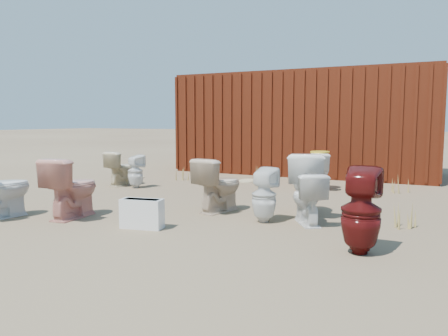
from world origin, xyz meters
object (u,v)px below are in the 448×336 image
at_px(toilet_front_a, 0,188).
at_px(toilet_back_e, 264,195).
at_px(toilet_front_pink, 72,188).
at_px(toilet_front_maroon, 361,211).
at_px(toilet_front_e, 307,198).
at_px(shipping_container, 307,124).
at_px(toilet_back_beige_right, 219,185).
at_px(toilet_back_a, 135,171).
at_px(loose_tank, 142,214).
at_px(toilet_back_beige_left, 122,168).
at_px(toilet_front_c, 307,184).
at_px(toilet_back_yellowlid, 319,171).

bearing_deg(toilet_front_a, toilet_back_e, -150.80).
bearing_deg(toilet_front_a, toilet_front_pink, -145.79).
bearing_deg(toilet_front_a, toilet_front_maroon, -166.79).
bearing_deg(toilet_front_maroon, toilet_front_e, -51.42).
xyz_separation_m(shipping_container, toilet_back_beige_right, (0.20, -5.17, -0.82)).
height_order(toilet_front_e, toilet_back_a, toilet_front_e).
bearing_deg(toilet_back_e, toilet_front_pink, 24.03).
bearing_deg(loose_tank, toilet_front_maroon, -9.17).
bearing_deg(shipping_container, toilet_front_a, -107.86).
xyz_separation_m(toilet_front_e, toilet_back_beige_left, (-4.15, 1.56, 0.01)).
height_order(toilet_front_c, toilet_back_a, toilet_front_c).
xyz_separation_m(shipping_container, toilet_front_c, (1.36, -4.82, -0.78)).
relative_size(toilet_front_a, loose_tank, 1.59).
relative_size(toilet_front_a, toilet_front_e, 1.24).
xyz_separation_m(toilet_front_a, toilet_back_beige_left, (-0.44, 3.00, -0.06)).
bearing_deg(toilet_back_e, toilet_front_maroon, 151.67).
distance_m(toilet_back_a, toilet_back_beige_left, 0.47).
distance_m(toilet_front_e, toilet_back_beige_right, 1.33).
bearing_deg(toilet_back_e, toilet_front_e, -159.50).
height_order(shipping_container, toilet_front_maroon, shipping_container).
relative_size(toilet_front_maroon, toilet_back_beige_left, 1.25).
height_order(toilet_back_a, toilet_back_yellowlid, toilet_back_yellowlid).
bearing_deg(shipping_container, loose_tank, -91.62).
xyz_separation_m(toilet_back_beige_left, toilet_back_e, (3.64, -1.71, 0.01)).
height_order(toilet_front_a, toilet_back_yellowlid, toilet_front_a).
bearing_deg(toilet_front_c, toilet_front_pink, 16.73).
height_order(toilet_back_beige_right, toilet_back_e, toilet_back_beige_right).
bearing_deg(toilet_front_pink, toilet_back_a, -76.03).
bearing_deg(loose_tank, shipping_container, 76.69).
distance_m(toilet_front_maroon, toilet_back_a, 5.09).
bearing_deg(toilet_front_maroon, toilet_front_pink, 0.16).
height_order(toilet_front_maroon, toilet_front_e, toilet_front_maroon).
distance_m(shipping_container, toilet_back_e, 5.66).
bearing_deg(toilet_back_e, toilet_back_a, -22.00).
xyz_separation_m(toilet_back_beige_left, toilet_back_beige_right, (2.84, -1.38, 0.04)).
height_order(toilet_back_yellowlid, loose_tank, toilet_back_yellowlid).
xyz_separation_m(toilet_front_c, toilet_front_maroon, (0.95, -1.51, -0.00)).
height_order(toilet_front_c, toilet_back_yellowlid, toilet_front_c).
distance_m(toilet_back_beige_right, loose_tank, 1.33).
bearing_deg(toilet_back_e, toilet_front_a, 25.91).
bearing_deg(shipping_container, toilet_front_pink, -101.97).
distance_m(shipping_container, toilet_front_maroon, 6.78).
bearing_deg(toilet_front_e, loose_tank, 0.04).
relative_size(shipping_container, toilet_back_beige_left, 8.93).
bearing_deg(toilet_front_pink, shipping_container, -107.20).
bearing_deg(toilet_back_a, shipping_container, -101.98).
relative_size(toilet_front_a, toilet_front_c, 0.94).
bearing_deg(toilet_front_c, toilet_front_a, 16.09).
distance_m(toilet_back_beige_left, toilet_back_yellowlid, 3.81).
distance_m(toilet_back_beige_right, toilet_back_yellowlid, 2.72).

